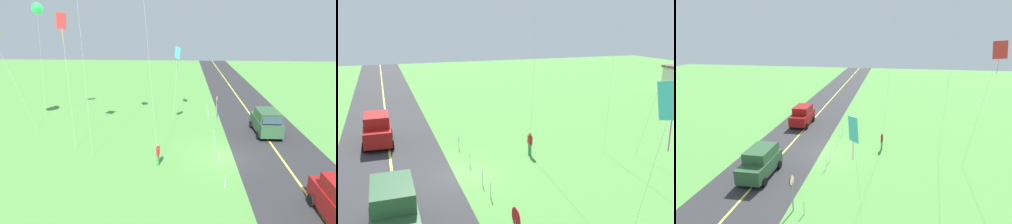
% 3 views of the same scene
% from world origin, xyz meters
% --- Properties ---
extents(ground_plane, '(120.00, 120.00, 0.10)m').
position_xyz_m(ground_plane, '(0.00, 0.00, -0.05)').
color(ground_plane, '#549342').
extents(asphalt_road, '(120.00, 7.00, 0.00)m').
position_xyz_m(asphalt_road, '(0.00, -4.00, 0.00)').
color(asphalt_road, '#2D2D30').
rests_on(asphalt_road, ground).
extents(road_centre_stripe, '(120.00, 0.16, 0.00)m').
position_xyz_m(road_centre_stripe, '(0.00, -4.00, 0.01)').
color(road_centre_stripe, '#E5E04C').
rests_on(road_centre_stripe, asphalt_road).
extents(car_suv_foreground, '(4.40, 2.12, 2.24)m').
position_xyz_m(car_suv_foreground, '(5.02, -4.11, 1.15)').
color(car_suv_foreground, '#2D5633').
rests_on(car_suv_foreground, ground).
extents(stop_sign, '(0.76, 0.08, 2.56)m').
position_xyz_m(stop_sign, '(8.97, -0.10, 1.80)').
color(stop_sign, gray).
rests_on(stop_sign, ground).
extents(person_adult_near, '(0.58, 0.22, 1.60)m').
position_xyz_m(person_adult_near, '(-1.64, 4.99, 0.86)').
color(person_adult_near, '#338C4C').
rests_on(person_adult_near, ground).
extents(kite_blue_mid, '(2.18, 1.48, 10.37)m').
position_xyz_m(kite_blue_mid, '(2.75, 12.74, 9.54)').
color(kite_blue_mid, silver).
rests_on(kite_blue_mid, ground).
extents(kite_yellow_high, '(0.40, 1.12, 11.41)m').
position_xyz_m(kite_yellow_high, '(7.65, 16.92, 10.81)').
color(kite_yellow_high, silver).
rests_on(kite_yellow_high, ground).
extents(kite_green_far, '(2.30, 0.66, 7.23)m').
position_xyz_m(kite_green_far, '(11.30, 4.01, 6.46)').
color(kite_green_far, silver).
rests_on(kite_green_far, ground).
extents(fence_post_0, '(0.05, 0.05, 0.90)m').
position_xyz_m(fence_post_0, '(-4.44, 0.70, 0.45)').
color(fence_post_0, silver).
rests_on(fence_post_0, ground).
extents(fence_post_1, '(0.05, 0.05, 0.90)m').
position_xyz_m(fence_post_1, '(-1.19, 0.70, 0.45)').
color(fence_post_1, silver).
rests_on(fence_post_1, ground).
extents(fence_post_2, '(0.05, 0.05, 0.90)m').
position_xyz_m(fence_post_2, '(1.76, 0.70, 0.45)').
color(fence_post_2, silver).
rests_on(fence_post_2, ground).
extents(fence_post_3, '(0.05, 0.05, 0.90)m').
position_xyz_m(fence_post_3, '(3.28, 0.70, 0.45)').
color(fence_post_3, silver).
rests_on(fence_post_3, ground).
extents(fence_post_4, '(0.05, 0.05, 0.90)m').
position_xyz_m(fence_post_4, '(9.20, 0.70, 0.45)').
color(fence_post_4, silver).
rests_on(fence_post_4, ground).
extents(fence_post_5, '(0.05, 0.05, 0.90)m').
position_xyz_m(fence_post_5, '(9.21, 0.70, 0.45)').
color(fence_post_5, silver).
rests_on(fence_post_5, ground).
extents(fence_post_6, '(0.05, 0.05, 0.90)m').
position_xyz_m(fence_post_6, '(11.21, 0.70, 0.45)').
color(fence_post_6, silver).
rests_on(fence_post_6, ground).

